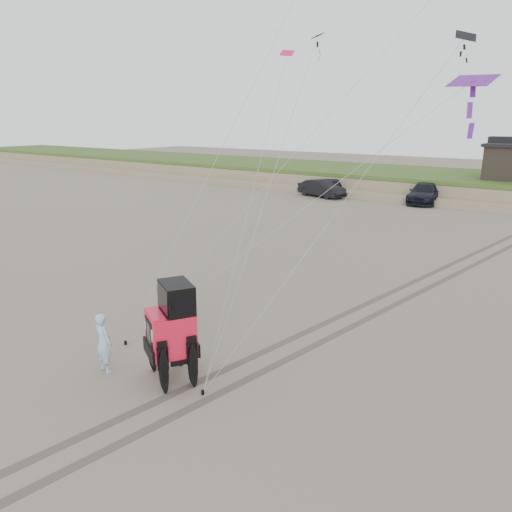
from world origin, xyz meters
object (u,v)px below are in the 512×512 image
(truck_b, at_px, (322,188))
(truck_c, at_px, (424,193))
(truck_a, at_px, (332,187))
(jeep, at_px, (171,342))
(man, at_px, (104,343))

(truck_b, xyz_separation_m, truck_c, (8.11, 2.08, 0.04))
(truck_a, bearing_deg, jeep, -94.43)
(jeep, bearing_deg, man, -126.09)
(truck_b, bearing_deg, truck_c, -60.94)
(truck_c, relative_size, man, 3.26)
(jeep, bearing_deg, truck_b, 141.68)
(truck_a, height_order, truck_c, truck_c)
(truck_b, height_order, man, man)
(truck_b, xyz_separation_m, man, (10.47, -30.27, 0.08))
(truck_b, bearing_deg, truck_a, -1.62)
(jeep, bearing_deg, truck_a, 140.35)
(truck_c, distance_m, jeep, 31.82)
(truck_a, distance_m, truck_b, 1.22)
(truck_b, xyz_separation_m, jeep, (12.19, -29.48, 0.30))
(truck_a, distance_m, jeep, 32.86)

